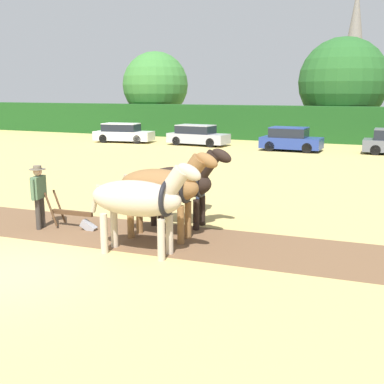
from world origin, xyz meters
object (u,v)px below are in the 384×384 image
at_px(plow, 76,218).
at_px(farmer_at_plow, 39,191).
at_px(parked_car_left, 197,135).
at_px(parked_car_center_left, 291,140).
at_px(tree_far_left, 155,85).
at_px(draft_horse_lead_left, 140,199).
at_px(parked_car_far_left, 123,133).
at_px(farmer_beside_team, 200,183).
at_px(church_spire, 354,51).
at_px(tree_left, 343,82).
at_px(draft_horse_trail_left, 182,182).
at_px(draft_horse_lead_right, 163,187).

bearing_deg(plow, farmer_at_plow, -161.25).
distance_m(parked_car_left, parked_car_center_left, 6.92).
height_order(tree_far_left, farmer_at_plow, tree_far_left).
xyz_separation_m(draft_horse_lead_left, parked_car_far_left, (-14.29, 22.04, -0.64)).
xyz_separation_m(draft_horse_lead_left, plow, (-2.76, 1.14, -1.03)).
distance_m(farmer_at_plow, farmer_beside_team, 4.87).
bearing_deg(church_spire, farmer_at_plow, -92.27).
bearing_deg(parked_car_left, tree_left, 52.80).
bearing_deg(farmer_at_plow, church_spire, 76.75).
relative_size(draft_horse_trail_left, farmer_beside_team, 1.61).
relative_size(farmer_at_plow, farmer_beside_team, 1.06).
xyz_separation_m(draft_horse_lead_right, farmer_beside_team, (-0.14, 2.83, -0.40)).
xyz_separation_m(farmer_beside_team, parked_car_left, (-8.02, 18.29, -0.28)).
bearing_deg(parked_car_center_left, plow, -92.88).
bearing_deg(parked_car_left, draft_horse_lead_left, -65.32).
distance_m(church_spire, parked_car_center_left, 36.00).
relative_size(farmer_beside_team, parked_car_far_left, 0.36).
xyz_separation_m(plow, parked_car_far_left, (-11.52, 20.90, 0.39)).
bearing_deg(church_spire, draft_horse_lead_left, -88.51).
height_order(plow, parked_car_left, parked_car_left).
relative_size(draft_horse_lead_left, parked_car_far_left, 0.63).
bearing_deg(church_spire, plow, -91.31).
xyz_separation_m(church_spire, draft_horse_trail_left, (1.31, -54.32, -7.58)).
relative_size(church_spire, parked_car_far_left, 3.63).
distance_m(plow, farmer_beside_team, 3.99).
xyz_separation_m(church_spire, farmer_at_plow, (-2.22, -56.21, -7.79)).
relative_size(tree_far_left, parked_car_center_left, 1.91).
height_order(tree_left, church_spire, church_spire).
bearing_deg(draft_horse_lead_right, parked_car_far_left, 120.59).
relative_size(draft_horse_lead_right, farmer_beside_team, 1.68).
bearing_deg(parked_car_far_left, plow, -69.62).
relative_size(tree_left, draft_horse_lead_left, 2.79).
distance_m(draft_horse_lead_left, draft_horse_trail_left, 2.65).
relative_size(draft_horse_lead_right, draft_horse_trail_left, 1.04).
distance_m(tree_far_left, parked_car_far_left, 10.45).
bearing_deg(plow, parked_car_center_left, 82.30).
xyz_separation_m(tree_left, parked_car_far_left, (-14.73, -10.18, -3.88)).
bearing_deg(tree_left, parked_car_center_left, -99.92).
xyz_separation_m(tree_far_left, draft_horse_lead_right, (16.44, -30.21, -3.04)).
height_order(tree_left, farmer_beside_team, tree_left).
bearing_deg(plow, parked_car_far_left, 115.04).
bearing_deg(draft_horse_lead_left, farmer_beside_team, 89.38).
height_order(draft_horse_lead_right, farmer_at_plow, draft_horse_lead_right).
bearing_deg(parked_car_left, farmer_beside_team, -61.83).
bearing_deg(parked_car_far_left, tree_left, 26.15).
distance_m(tree_far_left, draft_horse_lead_left, 35.74).
distance_m(draft_horse_lead_left, parked_car_far_left, 26.27).
xyz_separation_m(tree_far_left, church_spire, (15.05, 25.43, 4.43)).
xyz_separation_m(tree_left, farmer_at_plow, (-4.15, -31.47, -3.52)).
bearing_deg(plow, draft_horse_lead_left, -26.27).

